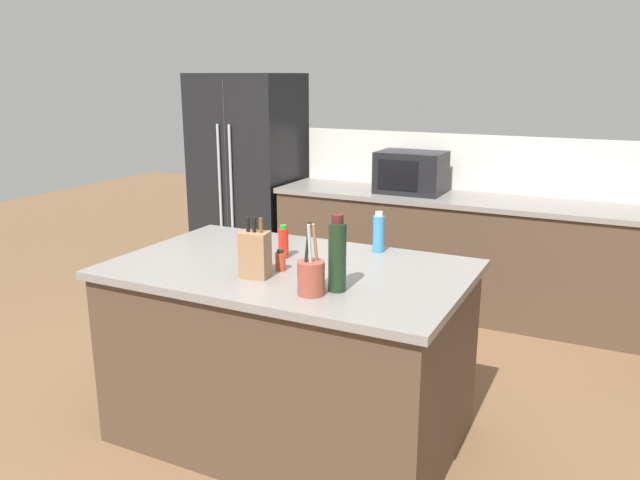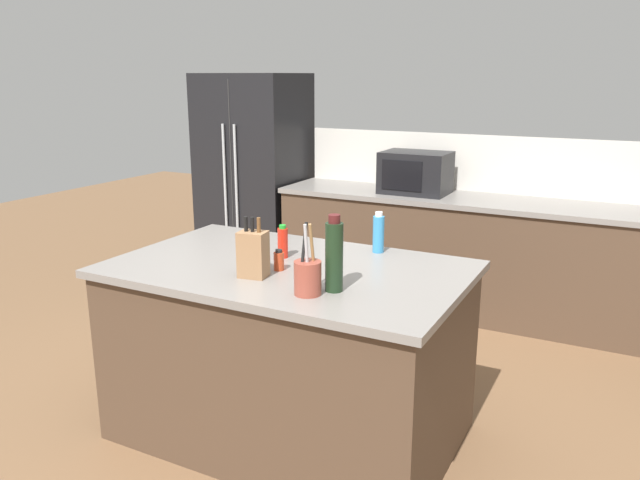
{
  "view_description": "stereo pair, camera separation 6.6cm",
  "coord_description": "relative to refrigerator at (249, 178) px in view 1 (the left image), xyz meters",
  "views": [
    {
      "loc": [
        1.47,
        -2.62,
        1.87
      ],
      "look_at": [
        0.0,
        0.35,
        0.99
      ],
      "focal_mm": 35.0,
      "sensor_mm": 36.0,
      "label": 1
    },
    {
      "loc": [
        1.53,
        -2.59,
        1.87
      ],
      "look_at": [
        0.0,
        0.35,
        0.99
      ],
      "focal_mm": 35.0,
      "sensor_mm": 36.0,
      "label": 2
    }
  ],
  "objects": [
    {
      "name": "microwave",
      "position": [
        1.59,
        -0.05,
        0.16
      ],
      "size": [
        0.53,
        0.39,
        0.33
      ],
      "color": "black",
      "rests_on": "back_counter_run"
    },
    {
      "name": "spice_jar_paprika",
      "position": [
        1.68,
        -2.34,
        0.05
      ],
      "size": [
        0.05,
        0.05,
        0.1
      ],
      "color": "#B73D1E",
      "rests_on": "kitchen_island"
    },
    {
      "name": "kitchen_island",
      "position": [
        1.68,
        -2.25,
        -0.47
      ],
      "size": [
        1.77,
        1.1,
        0.94
      ],
      "color": "#4C3828",
      "rests_on": "ground_plane"
    },
    {
      "name": "back_counter_run",
      "position": [
        1.98,
        -0.05,
        -0.47
      ],
      "size": [
        2.99,
        0.66,
        0.94
      ],
      "color": "#4C3828",
      "rests_on": "ground_plane"
    },
    {
      "name": "hot_sauce_bottle",
      "position": [
        1.58,
        -2.14,
        0.08
      ],
      "size": [
        0.05,
        0.05,
        0.18
      ],
      "color": "red",
      "rests_on": "kitchen_island"
    },
    {
      "name": "wine_bottle",
      "position": [
        2.05,
        -2.48,
        0.16
      ],
      "size": [
        0.08,
        0.08,
        0.35
      ],
      "color": "black",
      "rests_on": "kitchen_island"
    },
    {
      "name": "refrigerator",
      "position": [
        0.0,
        0.0,
        0.0
      ],
      "size": [
        0.89,
        0.75,
        1.88
      ],
      "color": "black",
      "rests_on": "ground_plane"
    },
    {
      "name": "knife_block",
      "position": [
        1.63,
        -2.48,
        0.11
      ],
      "size": [
        0.14,
        0.12,
        0.29
      ],
      "rotation": [
        0.0,
        0.0,
        0.16
      ],
      "color": "#936B47",
      "rests_on": "kitchen_island"
    },
    {
      "name": "ground_plane",
      "position": [
        1.68,
        -2.25,
        -0.94
      ],
      "size": [
        14.0,
        14.0,
        0.0
      ],
      "primitive_type": "plane",
      "color": "brown"
    },
    {
      "name": "wall_backsplash",
      "position": [
        1.98,
        0.27,
        0.23
      ],
      "size": [
        2.95,
        0.03,
        0.46
      ],
      "primitive_type": "cube",
      "color": "beige",
      "rests_on": "back_counter_run"
    },
    {
      "name": "dish_soap_bottle",
      "position": [
        1.99,
        -1.81,
        0.1
      ],
      "size": [
        0.06,
        0.06,
        0.22
      ],
      "color": "#3384BC",
      "rests_on": "kitchen_island"
    },
    {
      "name": "utensil_crock",
      "position": [
        1.97,
        -2.58,
        0.08
      ],
      "size": [
        0.12,
        0.12,
        0.32
      ],
      "color": "brown",
      "rests_on": "kitchen_island"
    }
  ]
}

